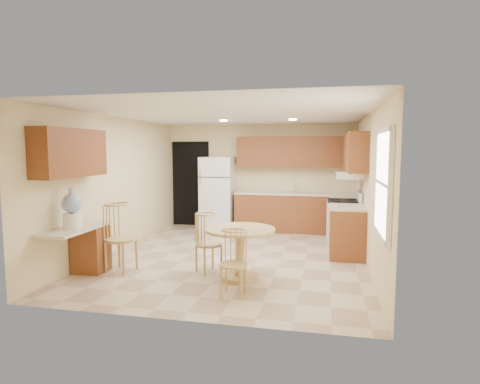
% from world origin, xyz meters
% --- Properties ---
extents(floor, '(5.50, 5.50, 0.00)m').
position_xyz_m(floor, '(0.00, 0.00, 0.00)').
color(floor, '#C1A98C').
rests_on(floor, ground).
extents(ceiling, '(4.50, 5.50, 0.02)m').
position_xyz_m(ceiling, '(0.00, 0.00, 2.50)').
color(ceiling, white).
rests_on(ceiling, wall_back).
extents(wall_back, '(4.50, 0.02, 2.50)m').
position_xyz_m(wall_back, '(0.00, 2.75, 1.25)').
color(wall_back, beige).
rests_on(wall_back, floor).
extents(wall_front, '(4.50, 0.02, 2.50)m').
position_xyz_m(wall_front, '(0.00, -2.75, 1.25)').
color(wall_front, beige).
rests_on(wall_front, floor).
extents(wall_left, '(0.02, 5.50, 2.50)m').
position_xyz_m(wall_left, '(-2.25, 0.00, 1.25)').
color(wall_left, beige).
rests_on(wall_left, floor).
extents(wall_right, '(0.02, 5.50, 2.50)m').
position_xyz_m(wall_right, '(2.25, 0.00, 1.25)').
color(wall_right, beige).
rests_on(wall_right, floor).
extents(doorway, '(0.90, 0.02, 2.10)m').
position_xyz_m(doorway, '(-1.75, 2.73, 1.05)').
color(doorway, black).
rests_on(doorway, floor).
extents(base_cab_back, '(2.75, 0.60, 0.87)m').
position_xyz_m(base_cab_back, '(0.88, 2.45, 0.43)').
color(base_cab_back, brown).
rests_on(base_cab_back, floor).
extents(counter_back, '(2.75, 0.63, 0.04)m').
position_xyz_m(counter_back, '(0.88, 2.45, 0.89)').
color(counter_back, beige).
rests_on(counter_back, base_cab_back).
extents(base_cab_right_a, '(0.60, 0.59, 0.87)m').
position_xyz_m(base_cab_right_a, '(1.95, 1.85, 0.43)').
color(base_cab_right_a, brown).
rests_on(base_cab_right_a, floor).
extents(counter_right_a, '(0.63, 0.59, 0.04)m').
position_xyz_m(counter_right_a, '(1.95, 1.85, 0.89)').
color(counter_right_a, beige).
rests_on(counter_right_a, base_cab_right_a).
extents(base_cab_right_b, '(0.60, 0.80, 0.87)m').
position_xyz_m(base_cab_right_b, '(1.95, 0.40, 0.43)').
color(base_cab_right_b, brown).
rests_on(base_cab_right_b, floor).
extents(counter_right_b, '(0.63, 0.80, 0.04)m').
position_xyz_m(counter_right_b, '(1.95, 0.40, 0.89)').
color(counter_right_b, beige).
rests_on(counter_right_b, base_cab_right_b).
extents(upper_cab_back, '(2.75, 0.33, 0.70)m').
position_xyz_m(upper_cab_back, '(0.88, 2.58, 1.85)').
color(upper_cab_back, brown).
rests_on(upper_cab_back, wall_back).
extents(upper_cab_right, '(0.33, 2.42, 0.70)m').
position_xyz_m(upper_cab_right, '(2.08, 1.21, 1.85)').
color(upper_cab_right, brown).
rests_on(upper_cab_right, wall_right).
extents(upper_cab_left, '(0.33, 1.40, 0.70)m').
position_xyz_m(upper_cab_left, '(-2.08, -1.60, 1.85)').
color(upper_cab_left, brown).
rests_on(upper_cab_left, wall_left).
extents(sink, '(0.78, 0.44, 0.01)m').
position_xyz_m(sink, '(0.85, 2.45, 0.91)').
color(sink, silver).
rests_on(sink, counter_back).
extents(range_hood, '(0.50, 0.76, 0.14)m').
position_xyz_m(range_hood, '(2.00, 1.18, 1.42)').
color(range_hood, silver).
rests_on(range_hood, upper_cab_right).
extents(desk_pedestal, '(0.48, 0.42, 0.72)m').
position_xyz_m(desk_pedestal, '(-2.00, -1.32, 0.36)').
color(desk_pedestal, brown).
rests_on(desk_pedestal, floor).
extents(desk_top, '(0.50, 1.20, 0.04)m').
position_xyz_m(desk_top, '(-2.00, -1.70, 0.75)').
color(desk_top, beige).
rests_on(desk_top, desk_pedestal).
extents(window, '(0.06, 1.12, 1.30)m').
position_xyz_m(window, '(2.23, -1.85, 1.50)').
color(window, white).
rests_on(window, wall_right).
extents(can_light_a, '(0.14, 0.14, 0.02)m').
position_xyz_m(can_light_a, '(-0.50, 1.20, 2.48)').
color(can_light_a, white).
rests_on(can_light_a, ceiling).
extents(can_light_b, '(0.14, 0.14, 0.02)m').
position_xyz_m(can_light_b, '(0.90, 1.20, 2.48)').
color(can_light_b, white).
rests_on(can_light_b, ceiling).
extents(refrigerator, '(0.76, 0.74, 1.73)m').
position_xyz_m(refrigerator, '(-0.95, 2.40, 0.86)').
color(refrigerator, white).
rests_on(refrigerator, floor).
extents(stove, '(0.65, 0.76, 1.09)m').
position_xyz_m(stove, '(1.92, 1.18, 0.47)').
color(stove, white).
rests_on(stove, floor).
extents(dining_table, '(1.03, 1.03, 0.76)m').
position_xyz_m(dining_table, '(0.35, -1.20, 0.50)').
color(dining_table, tan).
rests_on(dining_table, floor).
extents(chair_table_a, '(0.40, 0.50, 0.92)m').
position_xyz_m(chair_table_a, '(-0.20, -1.04, 0.56)').
color(chair_table_a, tan).
rests_on(chair_table_a, floor).
extents(chair_table_b, '(0.38, 0.38, 0.85)m').
position_xyz_m(chair_table_b, '(0.40, -1.93, 0.52)').
color(chair_table_b, tan).
rests_on(chair_table_b, floor).
extents(chair_desk, '(0.47, 0.60, 1.06)m').
position_xyz_m(chair_desk, '(-1.55, -1.30, 0.64)').
color(chair_desk, tan).
rests_on(chair_desk, floor).
extents(water_crock, '(0.28, 0.28, 0.58)m').
position_xyz_m(water_crock, '(-2.00, -1.74, 1.03)').
color(water_crock, white).
rests_on(water_crock, desk_top).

